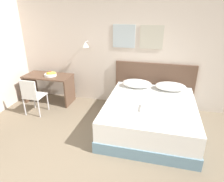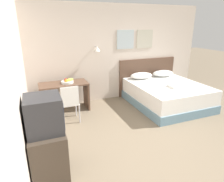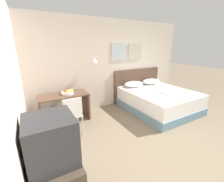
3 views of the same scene
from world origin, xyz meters
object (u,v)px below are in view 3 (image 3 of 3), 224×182
Objects in this scene: bed at (158,100)px; desk at (64,102)px; headboard at (137,84)px; folded_towel_near_foot at (167,93)px; pillow_right at (151,81)px; fruit_bowl at (68,92)px; television at (51,140)px; desk_chair at (72,113)px; pillow_left at (134,84)px.

bed is 1.70× the size of desk.
headboard is 6.19× the size of folded_towel_near_foot.
desk is at bearing -178.44° from pillow_right.
fruit_bowl reaches higher than bed.
folded_towel_near_foot is 3.47m from television.
folded_towel_near_foot is at bearing 21.29° from television.
fruit_bowl is (0.10, 0.70, 0.26)m from desk_chair.
desk_chair is at bearing -178.74° from bed.
television is (-2.84, -2.30, 0.28)m from pillow_left.
folded_towel_near_foot is at bearing -5.34° from desk_chair.
desk_chair reaches higher than desk.
pillow_right reaches higher than folded_towel_near_foot.
pillow_right is at bearing 2.18° from fruit_bowl.
fruit_bowl reaches higher than desk.
folded_towel_near_foot is at bearing -90.37° from headboard.
television reaches higher than pillow_left.
fruit_bowl is (-2.54, -0.40, 0.21)m from headboard.
headboard is at bearing 142.40° from pillow_right.
pillow_right is at bearing 69.75° from folded_towel_near_foot.
pillow_right is (0.76, 0.00, 0.00)m from pillow_left.
pillow_left reaches higher than bed.
pillow_left is at bearing 109.41° from folded_towel_near_foot.
bed is 6.42× the size of fruit_bowl.
television is at bearing -158.71° from folded_towel_near_foot.
desk is at bearing -171.93° from headboard.
bed is 3.64m from television.
desk_chair is (0.01, -0.72, 0.00)m from desk.
fruit_bowl is 2.31m from television.
folded_towel_near_foot is at bearing -91.64° from bed.
desk_chair is 0.75m from fruit_bowl.
fruit_bowl is (-2.53, 0.94, 0.14)m from folded_towel_near_foot.
television is (-3.60, -2.30, 0.28)m from pillow_right.
bed is 1.07× the size of headboard.
folded_towel_near_foot is 2.80m from desk.
desk_chair is at bearing -89.56° from desk.
bed is 0.92m from pillow_left.
pillow_right is (0.38, 0.75, 0.39)m from bed.
television is (-3.22, -2.60, 0.41)m from headboard.
headboard reaches higher than desk.
desk is at bearing 159.76° from folded_towel_near_foot.
folded_towel_near_foot is (-0.01, -0.30, 0.33)m from bed.
fruit_bowl is (-2.16, -0.11, 0.08)m from pillow_left.
bed is at bearing -116.87° from pillow_right.
pillow_right reaches higher than desk.
television is at bearing -111.51° from desk_chair.
pillow_right reaches higher than bed.
pillow_left is (-0.38, 0.75, 0.39)m from bed.
pillow_right is at bearing 32.61° from television.
bed is 0.92m from pillow_right.
desk_chair is (-2.63, -1.10, -0.05)m from headboard.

